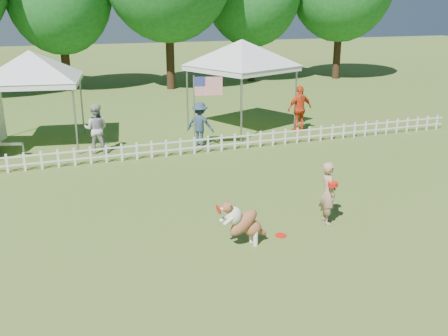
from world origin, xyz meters
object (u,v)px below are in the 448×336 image
(canopy_tent_right, at_px, (241,86))
(spectator_b, at_px, (200,124))
(spectator_a, at_px, (96,129))
(dog, at_px, (244,222))
(handler, at_px, (328,193))
(frisbee_on_turf, at_px, (281,235))
(flag_pole, at_px, (194,115))
(spectator_c, at_px, (300,109))
(canopy_tent_left, at_px, (35,100))

(canopy_tent_right, bearing_deg, spectator_b, -163.77)
(spectator_a, relative_size, spectator_b, 1.07)
(dog, distance_m, spectator_a, 8.61)
(handler, relative_size, frisbee_on_turf, 5.89)
(frisbee_on_turf, height_order, flag_pole, flag_pole)
(canopy_tent_right, distance_m, spectator_b, 3.27)
(canopy_tent_right, bearing_deg, frisbee_on_turf, -130.14)
(frisbee_on_turf, xyz_separation_m, flag_pole, (0.11, 6.96, 1.34))
(dog, xyz_separation_m, spectator_c, (5.96, 8.64, 0.39))
(dog, height_order, spectator_a, spectator_a)
(handler, bearing_deg, canopy_tent_right, -0.30)
(frisbee_on_turf, distance_m, canopy_tent_left, 11.18)
(flag_pole, relative_size, spectator_c, 1.43)
(frisbee_on_turf, bearing_deg, spectator_a, 110.53)
(handler, relative_size, spectator_a, 0.88)
(handler, xyz_separation_m, canopy_tent_right, (1.67, 9.55, 1.02))
(dog, distance_m, flag_pole, 7.24)
(frisbee_on_turf, relative_size, spectator_a, 0.15)
(spectator_c, bearing_deg, flag_pole, 11.44)
(canopy_tent_right, xyz_separation_m, spectator_a, (-6.07, -1.66, -0.92))
(spectator_a, bearing_deg, dog, 123.47)
(spectator_a, distance_m, spectator_c, 8.07)
(canopy_tent_left, xyz_separation_m, canopy_tent_right, (7.97, -0.04, 0.09))
(canopy_tent_right, bearing_deg, spectator_a, 172.13)
(handler, distance_m, spectator_c, 8.98)
(spectator_a, height_order, spectator_b, spectator_a)
(flag_pole, distance_m, spectator_a, 3.44)
(handler, xyz_separation_m, spectator_a, (-4.40, 7.89, 0.10))
(handler, bearing_deg, spectator_a, 38.74)
(canopy_tent_right, distance_m, flag_pole, 4.10)
(frisbee_on_turf, xyz_separation_m, spectator_c, (5.00, 8.48, 0.93))
(canopy_tent_left, relative_size, canopy_tent_right, 0.95)
(canopy_tent_left, bearing_deg, frisbee_on_turf, -54.33)
(dog, bearing_deg, frisbee_on_turf, 3.90)
(flag_pole, bearing_deg, canopy_tent_left, 161.49)
(spectator_b, bearing_deg, canopy_tent_right, -103.24)
(canopy_tent_left, height_order, spectator_b, canopy_tent_left)
(canopy_tent_left, height_order, spectator_c, canopy_tent_left)
(handler, distance_m, spectator_b, 7.61)
(spectator_b, bearing_deg, handler, 132.97)
(frisbee_on_turf, bearing_deg, canopy_tent_left, 116.70)
(spectator_a, distance_m, spectator_b, 3.67)
(spectator_c, bearing_deg, canopy_tent_right, -40.13)
(canopy_tent_right, distance_m, spectator_a, 6.36)
(canopy_tent_right, bearing_deg, spectator_c, -57.40)
(flag_pole, height_order, spectator_a, flag_pole)
(canopy_tent_left, relative_size, spectator_c, 1.78)
(frisbee_on_turf, xyz_separation_m, canopy_tent_right, (3.01, 9.84, 1.76))
(handler, height_order, frisbee_on_turf, handler)
(dog, xyz_separation_m, spectator_b, (1.55, 8.02, 0.25))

